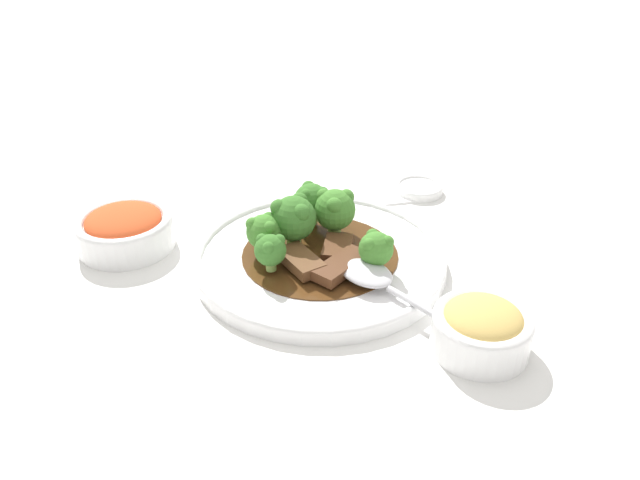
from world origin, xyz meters
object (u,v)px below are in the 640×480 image
beef_strip_0 (338,248)px  broccoli_floret_1 (270,250)px  broccoli_floret_4 (335,209)px  main_plate (320,258)px  sauce_dish (419,188)px  broccoli_floret_3 (311,200)px  beef_strip_1 (301,261)px  side_bowl_kimchi (125,229)px  broccoli_floret_0 (376,248)px  broccoli_floret_5 (264,231)px  serving_spoon (376,279)px  broccoli_floret_2 (293,217)px  beef_strip_2 (341,266)px  side_bowl_appetizer (482,328)px

beef_strip_0 → broccoli_floret_1: broccoli_floret_1 is taller
broccoli_floret_4 → main_plate: bearing=143.6°
main_plate → sauce_dish: main_plate is taller
beef_strip_0 → broccoli_floret_3: broccoli_floret_3 is taller
main_plate → beef_strip_1: 0.04m
beef_strip_1 → side_bowl_kimchi: size_ratio=0.58×
broccoli_floret_0 → broccoli_floret_5: size_ratio=0.95×
main_plate → broccoli_floret_4: 0.06m
broccoli_floret_0 → serving_spoon: size_ratio=0.21×
beef_strip_0 → serving_spoon: 0.08m
sauce_dish → broccoli_floret_3: bearing=113.2°
beef_strip_1 → broccoli_floret_5: 0.06m
broccoli_floret_2 → serving_spoon: size_ratio=0.29×
broccoli_floret_4 → side_bowl_kimchi: size_ratio=0.47×
broccoli_floret_1 → broccoli_floret_2: broccoli_floret_2 is taller
main_plate → beef_strip_2: (-0.04, -0.01, 0.02)m
broccoli_floret_4 → side_bowl_kimchi: (0.06, 0.25, -0.03)m
broccoli_floret_2 → broccoli_floret_4: bearing=-74.9°
broccoli_floret_1 → broccoli_floret_2: 0.06m
side_bowl_kimchi → beef_strip_2: bearing=-123.4°
beef_strip_0 → broccoli_floret_4: broccoli_floret_4 is taller
beef_strip_1 → main_plate: bearing=-50.8°
sauce_dish → beef_strip_0: bearing=131.7°
main_plate → beef_strip_0: bearing=-106.9°
broccoli_floret_2 → beef_strip_2: bearing=-152.8°
broccoli_floret_0 → broccoli_floret_2: broccoli_floret_2 is taller
broccoli_floret_3 → sauce_dish: 0.20m
main_plate → beef_strip_1: size_ratio=4.34×
beef_strip_2 → broccoli_floret_2: 0.08m
broccoli_floret_1 → broccoli_floret_2: (0.05, -0.04, 0.01)m
side_bowl_kimchi → serving_spoon: bearing=-125.7°
broccoli_floret_4 → broccoli_floret_5: size_ratio=1.19×
broccoli_floret_3 → side_bowl_kimchi: size_ratio=0.45×
beef_strip_0 → sauce_dish: size_ratio=0.89×
broccoli_floret_2 → broccoli_floret_1: bearing=142.0°
beef_strip_2 → side_bowl_appetizer: side_bowl_appetizer is taller
main_plate → broccoli_floret_1: size_ratio=6.82×
main_plate → beef_strip_1: (-0.02, 0.03, 0.02)m
main_plate → broccoli_floret_3: (0.07, -0.01, 0.04)m
beef_strip_2 → serving_spoon: (-0.03, -0.03, 0.00)m
beef_strip_1 → beef_strip_2: same height
broccoli_floret_0 → broccoli_floret_4: broccoli_floret_4 is taller
broccoli_floret_2 → broccoli_floret_4: size_ratio=1.11×
beef_strip_1 → sauce_dish: size_ratio=1.00×
main_plate → broccoli_floret_2: bearing=43.9°
broccoli_floret_1 → broccoli_floret_3: 0.11m
side_bowl_appetizer → broccoli_floret_4: bearing=19.2°
beef_strip_2 → beef_strip_1: bearing=62.4°
beef_strip_0 → broccoli_floret_3: size_ratio=1.14×
broccoli_floret_4 → serving_spoon: (-0.12, -0.01, -0.02)m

